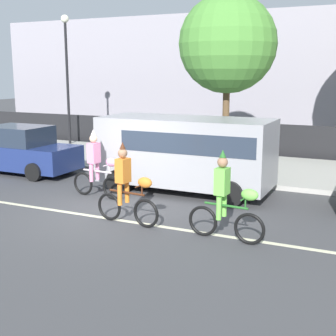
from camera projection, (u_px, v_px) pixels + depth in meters
ground_plane at (112, 212)px, 11.81m from camera, size 80.00×80.00×0.00m
road_centre_line at (101, 217)px, 11.37m from camera, size 36.00×0.14×0.01m
sidewalk_curb at (204, 164)px, 17.56m from camera, size 60.00×5.00×0.15m
fence_line at (228, 138)px, 20.01m from camera, size 40.00×0.08×1.40m
building_backdrop at (241, 76)px, 27.98m from camera, size 28.00×8.00×6.53m
parade_cyclist_pink at (98, 168)px, 13.04m from camera, size 1.72×0.50×1.92m
parade_cyclist_orange at (127, 189)px, 10.72m from camera, size 1.72×0.50×1.92m
parade_cyclist_lime at (227, 202)px, 9.66m from camera, size 1.72×0.50×1.92m
parked_van_grey at (188, 149)px, 13.56m from camera, size 5.00×2.22×2.18m
parked_car_navy at (20, 151)px, 16.31m from camera, size 4.10×1.92×1.64m
street_lamp_post at (67, 61)px, 21.43m from camera, size 0.36×0.36×5.86m
street_tree_near_lamp at (228, 44)px, 16.10m from camera, size 3.40×3.40×5.98m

